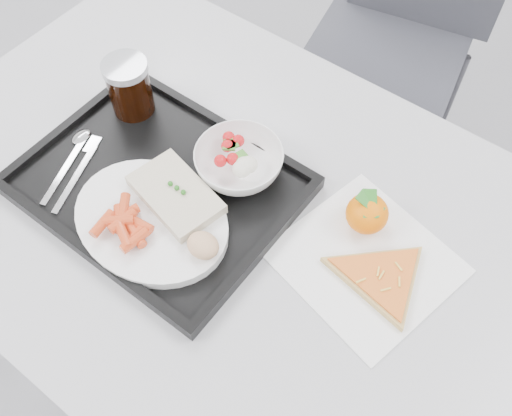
{
  "coord_description": "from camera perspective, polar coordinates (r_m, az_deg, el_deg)",
  "views": [
    {
      "loc": [
        0.36,
        -0.1,
        1.56
      ],
      "look_at": [
        0.05,
        0.32,
        0.77
      ],
      "focal_mm": 40.0,
      "sensor_mm": 36.0,
      "label": 1
    }
  ],
  "objects": [
    {
      "name": "salad_contents",
      "position": [
        0.96,
        -1.78,
        4.96
      ],
      "size": [
        0.09,
        0.07,
        0.03
      ],
      "color": "red",
      "rests_on": "salad_bowl"
    },
    {
      "name": "bread_roll",
      "position": [
        0.88,
        -5.32,
        -3.74
      ],
      "size": [
        0.07,
        0.06,
        0.03
      ],
      "color": "#F1C689",
      "rests_on": "dinner_plate"
    },
    {
      "name": "table",
      "position": [
        1.02,
        -2.65,
        -1.88
      ],
      "size": [
        1.2,
        0.8,
        0.75
      ],
      "color": "#B3B3B5",
      "rests_on": "ground"
    },
    {
      "name": "tangerine",
      "position": [
        0.93,
        11.05,
        -0.54
      ],
      "size": [
        0.08,
        0.08,
        0.07
      ],
      "color": "#E64700",
      "rests_on": "napkin"
    },
    {
      "name": "napkin",
      "position": [
        0.93,
        10.91,
        -5.26
      ],
      "size": [
        0.3,
        0.29,
        0.0
      ],
      "color": "white",
      "rests_on": "table"
    },
    {
      "name": "salad_bowl",
      "position": [
        0.97,
        -1.7,
        4.63
      ],
      "size": [
        0.15,
        0.15,
        0.05
      ],
      "color": "white",
      "rests_on": "tray"
    },
    {
      "name": "fish_fillet",
      "position": [
        0.94,
        -8.04,
        1.36
      ],
      "size": [
        0.17,
        0.13,
        0.03
      ],
      "color": "beige",
      "rests_on": "dinner_plate"
    },
    {
      "name": "pizza_slice",
      "position": [
        0.91,
        12.42,
        -6.82
      ],
      "size": [
        0.25,
        0.25,
        0.02
      ],
      "color": "#DFBB71",
      "rests_on": "napkin"
    },
    {
      "name": "carrot_pile",
      "position": [
        0.92,
        -12.95,
        -1.66
      ],
      "size": [
        0.09,
        0.09,
        0.03
      ],
      "color": "#CD431D",
      "rests_on": "dinner_plate"
    },
    {
      "name": "chair",
      "position": [
        1.69,
        14.47,
        17.81
      ],
      "size": [
        0.5,
        0.5,
        0.93
      ],
      "color": "#32333A",
      "rests_on": "ground"
    },
    {
      "name": "dinner_plate",
      "position": [
        0.94,
        -10.4,
        -1.24
      ],
      "size": [
        0.27,
        0.27,
        0.02
      ],
      "color": "white",
      "rests_on": "tray"
    },
    {
      "name": "cola_glass",
      "position": [
        1.07,
        -12.57,
        11.8
      ],
      "size": [
        0.08,
        0.08,
        0.11
      ],
      "color": "black",
      "rests_on": "tray"
    },
    {
      "name": "tray",
      "position": [
        0.99,
        -9.69,
        2.24
      ],
      "size": [
        0.45,
        0.35,
        0.03
      ],
      "color": "black",
      "rests_on": "table"
    },
    {
      "name": "cutlery",
      "position": [
        1.05,
        -17.57,
        4.68
      ],
      "size": [
        0.11,
        0.17,
        0.01
      ],
      "color": "silver",
      "rests_on": "tray"
    }
  ]
}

